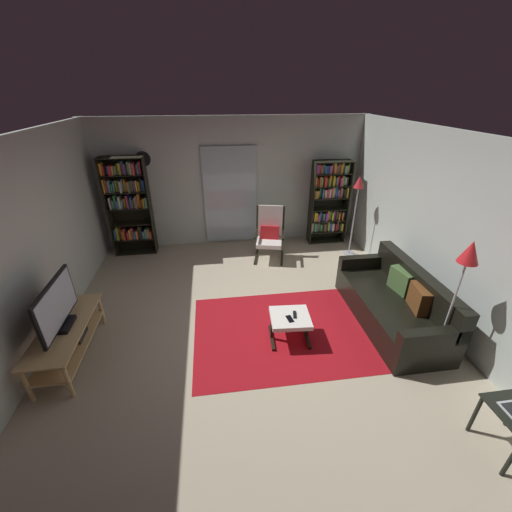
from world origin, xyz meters
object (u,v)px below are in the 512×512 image
television (57,307)px  wall_clock (143,159)px  cell_phone (290,319)px  tv_stand (68,336)px  ottoman (290,320)px  leather_sofa (394,304)px  bookshelf_near_sofa (329,199)px  floor_lamp_by_sofa (466,265)px  floor_lamp_by_shelf (358,193)px  bookshelf_near_tv (129,203)px  lounge_armchair (270,232)px  tv_remote (295,315)px

television → wall_clock: 3.41m
cell_phone → tv_stand: bearing=168.4°
ottoman → leather_sofa: bearing=5.8°
bookshelf_near_sofa → leather_sofa: 2.92m
leather_sofa → cell_phone: bearing=-172.2°
television → bookshelf_near_sofa: (4.33, 2.96, 0.19)m
cell_phone → floor_lamp_by_sofa: (1.75, -0.58, 0.99)m
tv_stand → floor_lamp_by_shelf: bearing=26.0°
bookshelf_near_sofa → floor_lamp_by_shelf: (0.29, -0.70, 0.33)m
bookshelf_near_tv → floor_lamp_by_sofa: bookshelf_near_tv is taller
tv_stand → television: 0.45m
lounge_armchair → tv_remote: lounge_armchair is taller
tv_stand → ottoman: bearing=-1.2°
floor_lamp_by_sofa → floor_lamp_by_shelf: bearing=88.5°
bookshelf_near_sofa → floor_lamp_by_shelf: size_ratio=1.10×
leather_sofa → ottoman: (-1.58, -0.16, 0.01)m
cell_phone → leather_sofa: bearing=-1.4°
floor_lamp_by_sofa → wall_clock: size_ratio=5.73×
leather_sofa → cell_phone: size_ratio=14.14×
wall_clock → floor_lamp_by_shelf: bearing=-12.9°
television → lounge_armchair: bearing=38.9°
lounge_armchair → wall_clock: wall_clock is taller
floor_lamp_by_shelf → wall_clock: bearing=167.1°
television → leather_sofa: bearing=1.5°
bookshelf_near_tv → floor_lamp_by_sofa: (4.27, -3.65, 0.31)m
bookshelf_near_tv → ottoman: (2.55, -3.01, -0.75)m
ottoman → lounge_armchair: bearing=86.4°
leather_sofa → floor_lamp_by_sofa: bearing=-79.5°
television → leather_sofa: 4.42m
tv_stand → ottoman: tv_stand is taller
television → lounge_armchair: (2.97, 2.39, -0.25)m
tv_stand → television: size_ratio=1.44×
tv_stand → bookshelf_near_tv: size_ratio=0.70×
floor_lamp_by_shelf → floor_lamp_by_sofa: bearing=-91.5°
wall_clock → bookshelf_near_sofa: bearing=-3.4°
leather_sofa → ottoman: bearing=-174.2°
ottoman → floor_lamp_by_shelf: size_ratio=0.34×
floor_lamp_by_shelf → wall_clock: wall_clock is taller
bookshelf_near_sofa → leather_sofa: (0.06, -2.85, -0.67)m
television → tv_remote: bearing=-0.7°
leather_sofa → tv_stand: bearing=-178.7°
lounge_armchair → leather_sofa: bearing=-58.1°
floor_lamp_by_shelf → television: bearing=-153.9°
bookshelf_near_tv → floor_lamp_by_shelf: (4.35, -0.70, 0.23)m
television → wall_clock: (0.62, 3.18, 1.07)m
floor_lamp_by_sofa → bookshelf_near_sofa: bearing=93.3°
television → leather_sofa: (4.39, 0.11, -0.48)m
cell_phone → wall_clock: (-2.17, 3.29, 1.47)m
floor_lamp_by_shelf → tv_remote: bearing=-127.2°
bookshelf_near_tv → cell_phone: (2.53, -3.07, -0.68)m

